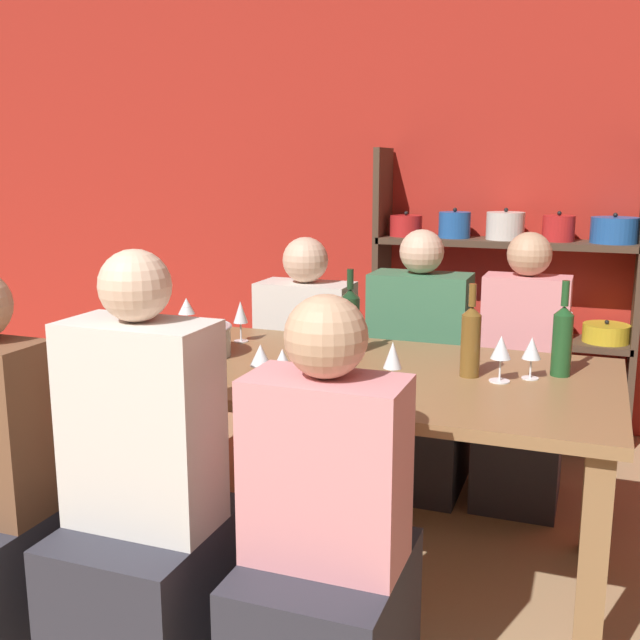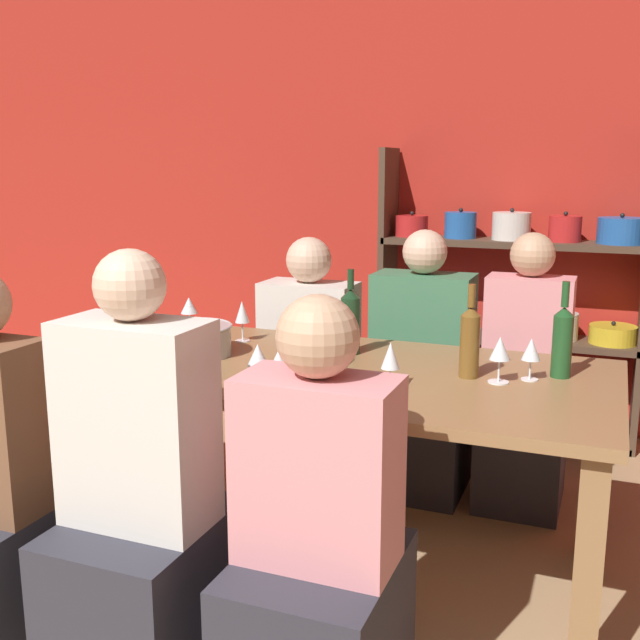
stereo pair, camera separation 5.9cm
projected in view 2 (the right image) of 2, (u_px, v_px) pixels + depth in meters
name	position (u px, v px, depth m)	size (l,w,h in m)	color
wall_back_red	(432.00, 192.00, 4.41)	(8.80, 0.06, 2.70)	red
shelf_unit	(507.00, 320.00, 4.19)	(1.43, 0.30, 1.60)	#4C3828
dining_table	(310.00, 387.00, 2.81)	(2.21, 0.99, 0.78)	olive
mixing_bowl	(193.00, 339.00, 2.92)	(0.31, 0.31, 0.12)	#B7BABC
wine_bottle_green	(470.00, 340.00, 2.59)	(0.07, 0.07, 0.33)	brown
wine_bottle_dark	(562.00, 340.00, 2.60)	(0.07, 0.07, 0.34)	#1E4C23
wine_bottle_amber	(350.00, 320.00, 2.92)	(0.08, 0.08, 0.34)	#19381E
wine_glass_red_a	(138.00, 325.00, 2.88)	(0.07, 0.07, 0.18)	white
wine_glass_empty_a	(258.00, 356.00, 2.43)	(0.07, 0.07, 0.16)	white
wine_glass_white_a	(133.00, 309.00, 3.28)	(0.07, 0.07, 0.17)	white
wine_glass_white_b	(329.00, 335.00, 2.72)	(0.06, 0.06, 0.17)	white
wine_glass_empty_b	(242.00, 313.00, 3.13)	(0.06, 0.06, 0.17)	white
wine_glass_red_b	(189.00, 307.00, 3.28)	(0.07, 0.07, 0.16)	white
wine_glass_empty_c	(500.00, 350.00, 2.53)	(0.07, 0.07, 0.16)	white
wine_glass_white_c	(390.00, 357.00, 2.48)	(0.06, 0.06, 0.16)	white
wine_glass_white_d	(279.00, 363.00, 2.38)	(0.08, 0.08, 0.16)	white
wine_glass_red_c	(531.00, 351.00, 2.56)	(0.07, 0.07, 0.15)	white
person_near_a	(318.00, 575.00, 1.99)	(0.41, 0.51, 1.20)	#2D2D38
person_far_a	(524.00, 406.00, 3.33)	(0.37, 0.46, 1.23)	#2D2D38
person_far_b	(309.00, 388.00, 3.72)	(0.46, 0.57, 1.17)	#2D2D38
person_near_c	(142.00, 529.00, 2.17)	(0.42, 0.53, 1.29)	#2D2D38
person_far_c	(421.00, 395.00, 3.53)	(0.45, 0.57, 1.22)	#2D2D38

